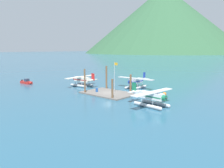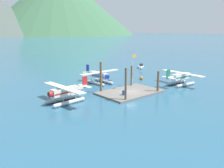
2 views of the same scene
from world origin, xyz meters
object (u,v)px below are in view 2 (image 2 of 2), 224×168
seaplane_white_stbd_aft (181,78)px  seaplane_cream_port_fwd (65,93)px  seaplane_silver_bow_centre (99,77)px  mooring_buoy (141,78)px  fuel_drum (124,93)px  boat_white_open_east (141,67)px  flagpole (133,68)px

seaplane_white_stbd_aft → seaplane_cream_port_fwd: same height
seaplane_silver_bow_centre → mooring_buoy: bearing=-18.6°
fuel_drum → seaplane_cream_port_fwd: bearing=158.9°
seaplane_cream_port_fwd → boat_white_open_east: seaplane_cream_port_fwd is taller
seaplane_silver_bow_centre → boat_white_open_east: seaplane_silver_bow_centre is taller
seaplane_cream_port_fwd → seaplane_white_stbd_aft: bearing=-11.8°
mooring_buoy → seaplane_cream_port_fwd: bearing=-170.0°
fuel_drum → seaplane_silver_bow_centre: (3.00, 11.24, 0.84)m
seaplane_silver_bow_centre → boat_white_open_east: 24.28m
seaplane_cream_port_fwd → mooring_buoy: bearing=10.0°
seaplane_white_stbd_aft → boat_white_open_east: size_ratio=2.60×
mooring_buoy → fuel_drum: bearing=-149.3°
seaplane_cream_port_fwd → boat_white_open_east: size_ratio=2.59×
flagpole → seaplane_silver_bow_centre: flagpole is taller
seaplane_white_stbd_aft → flagpole: bearing=164.3°
seaplane_white_stbd_aft → seaplane_silver_bow_centre: (-12.64, 12.76, 0.00)m
flagpole → fuel_drum: 5.83m
flagpole → seaplane_silver_bow_centre: (-0.99, 9.47, -3.03)m
mooring_buoy → seaplane_silver_bow_centre: (-10.17, 3.41, 1.17)m
seaplane_cream_port_fwd → seaplane_silver_bow_centre: size_ratio=1.00×
seaplane_cream_port_fwd → seaplane_silver_bow_centre: bearing=30.3°
flagpole → seaplane_cream_port_fwd: size_ratio=0.67×
fuel_drum → mooring_buoy: size_ratio=1.07×
seaplane_white_stbd_aft → boat_white_open_east: (10.16, 21.02, -1.09)m
mooring_buoy → seaplane_silver_bow_centre: bearing=161.4°
mooring_buoy → seaplane_silver_bow_centre: size_ratio=0.08×
fuel_drum → seaplane_cream_port_fwd: size_ratio=0.08×
fuel_drum → mooring_buoy: fuel_drum is taller
flagpole → seaplane_silver_bow_centre: bearing=95.9°
fuel_drum → boat_white_open_east: bearing=37.1°
seaplane_cream_port_fwd → boat_white_open_east: bearing=23.8°
boat_white_open_east → fuel_drum: bearing=-142.9°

